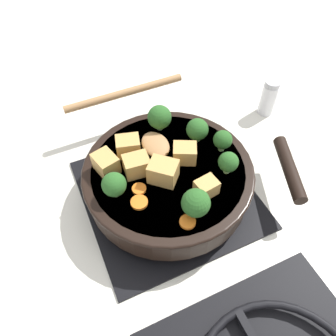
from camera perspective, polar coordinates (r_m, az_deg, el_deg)
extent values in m
plane|color=silver|center=(0.64, 0.00, -4.60)|extent=(2.40, 2.40, 0.00)
cube|color=black|center=(0.64, 0.00, -4.40)|extent=(0.31, 0.31, 0.01)
torus|color=black|center=(0.62, 0.00, -3.55)|extent=(0.24, 0.24, 0.01)
cube|color=black|center=(0.62, 0.00, -3.55)|extent=(0.01, 0.23, 0.01)
cube|color=black|center=(0.62, 0.00, -3.55)|extent=(0.23, 0.01, 0.01)
cylinder|color=black|center=(0.60, 0.00, -1.67)|extent=(0.30, 0.30, 0.05)
cylinder|color=brown|center=(0.59, 0.00, -1.43)|extent=(0.27, 0.27, 0.05)
torus|color=black|center=(0.58, 0.00, -0.25)|extent=(0.30, 0.30, 0.01)
cylinder|color=black|center=(0.63, 20.39, -0.08)|extent=(0.08, 0.14, 0.02)
ellipsoid|color=#A87A4C|center=(0.60, -2.25, 4.11)|extent=(0.05, 0.07, 0.01)
cylinder|color=#A87A4C|center=(0.72, -7.70, 12.80)|extent=(0.26, 0.02, 0.02)
cube|color=tan|center=(0.58, 2.92, 2.57)|extent=(0.05, 0.05, 0.03)
cube|color=tan|center=(0.53, 6.69, -3.38)|extent=(0.04, 0.03, 0.03)
cube|color=tan|center=(0.55, -0.85, -0.63)|extent=(0.06, 0.06, 0.04)
cube|color=tan|center=(0.59, -6.95, 3.82)|extent=(0.05, 0.04, 0.03)
cube|color=tan|center=(0.57, -10.78, 0.80)|extent=(0.04, 0.05, 0.03)
cube|color=tan|center=(0.56, -5.49, 0.50)|extent=(0.05, 0.04, 0.03)
cylinder|color=#709956|center=(0.62, 4.99, 5.29)|extent=(0.01, 0.01, 0.01)
sphere|color=#285B23|center=(0.60, 5.13, 6.72)|extent=(0.04, 0.04, 0.04)
cylinder|color=#709956|center=(0.52, 4.99, -7.36)|extent=(0.01, 0.01, 0.01)
sphere|color=#285B23|center=(0.50, 5.16, -5.96)|extent=(0.05, 0.05, 0.05)
cylinder|color=#709956|center=(0.64, -1.45, 7.29)|extent=(0.01, 0.01, 0.01)
sphere|color=#285B23|center=(0.62, -1.49, 8.84)|extent=(0.05, 0.05, 0.05)
cylinder|color=#709956|center=(0.57, 10.20, -0.20)|extent=(0.01, 0.01, 0.01)
sphere|color=#285B23|center=(0.56, 10.47, 1.04)|extent=(0.04, 0.04, 0.04)
cylinder|color=#709956|center=(0.54, -9.10, -4.17)|extent=(0.01, 0.01, 0.01)
sphere|color=#285B23|center=(0.53, -9.38, -2.85)|extent=(0.04, 0.04, 0.04)
cylinder|color=#709956|center=(0.61, 9.21, 3.73)|extent=(0.01, 0.01, 0.01)
sphere|color=#285B23|center=(0.59, 9.44, 4.98)|extent=(0.03, 0.03, 0.03)
cylinder|color=orange|center=(0.53, -5.04, -5.98)|extent=(0.03, 0.03, 0.01)
cylinder|color=orange|center=(0.51, 3.43, -9.37)|extent=(0.03, 0.03, 0.01)
cylinder|color=orange|center=(0.55, -5.05, -3.66)|extent=(0.02, 0.02, 0.01)
cylinder|color=white|center=(0.81, 17.03, 11.33)|extent=(0.04, 0.04, 0.07)
cylinder|color=#B7B7BC|center=(0.79, 17.77, 13.76)|extent=(0.03, 0.03, 0.01)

